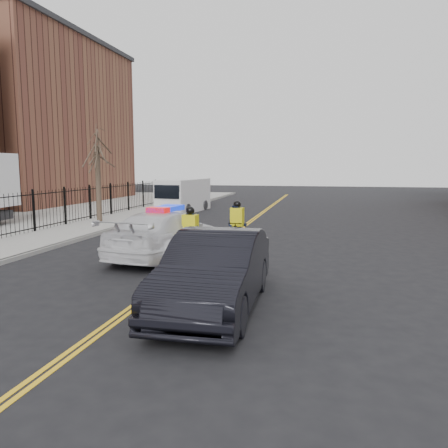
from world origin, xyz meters
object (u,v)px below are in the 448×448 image
at_px(cyclist_near, 190,242).
at_px(police_cruiser, 166,234).
at_px(cargo_van, 183,196).
at_px(cyclist_far, 237,230).
at_px(dark_sedan, 216,271).

bearing_deg(cyclist_near, police_cruiser, 161.84).
height_order(cargo_van, cyclist_far, cargo_van).
xyz_separation_m(dark_sedan, cargo_van, (-7.33, 19.83, 0.24)).
relative_size(cargo_van, cyclist_near, 2.87).
distance_m(police_cruiser, cyclist_near, 1.14).
xyz_separation_m(cargo_van, cyclist_near, (5.33, -15.29, -0.46)).
distance_m(dark_sedan, cyclist_far, 7.27).
xyz_separation_m(dark_sedan, cyclist_near, (-2.00, 4.54, -0.22)).
bearing_deg(cargo_van, dark_sedan, -63.81).
bearing_deg(police_cruiser, cargo_van, -65.65).
height_order(police_cruiser, dark_sedan, police_cruiser).
bearing_deg(cyclist_far, dark_sedan, -77.10).
height_order(cyclist_near, cyclist_far, cyclist_far).
distance_m(dark_sedan, cargo_van, 21.15).
bearing_deg(cargo_van, cyclist_far, -57.33).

